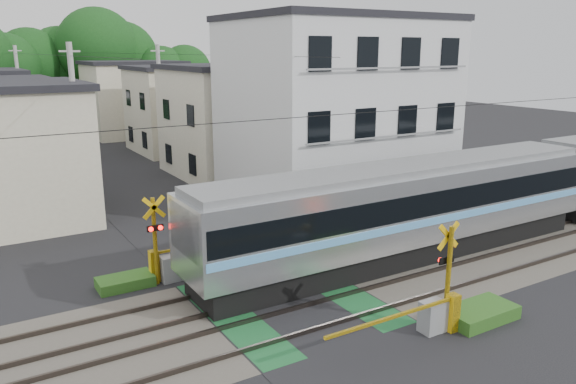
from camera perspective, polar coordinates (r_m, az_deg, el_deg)
ground at (r=17.78m, az=0.09°, el=-11.26°), size 120.00×120.00×0.00m
track_bed at (r=17.77m, az=0.09°, el=-11.15°), size 120.00×120.00×0.14m
commuter_train at (r=28.08m, az=25.36°, el=1.04°), size 35.25×2.74×3.61m
crossing_signal_near at (r=16.40m, az=14.90°, el=-11.33°), size 4.74×0.65×3.09m
crossing_signal_far at (r=19.57m, az=-12.11°, el=-6.88°), size 4.74×0.65×3.09m
apartment_block at (r=28.83m, az=4.79°, el=8.22°), size 10.20×8.36×9.30m
houses_row at (r=40.79m, az=-19.01°, el=7.27°), size 22.07×31.35×6.80m
tree_hill at (r=62.94m, az=-24.08°, el=11.17°), size 40.00×13.44×11.97m
catenary at (r=20.26m, az=14.72°, el=2.49°), size 60.00×5.04×7.00m
utility_poles at (r=37.61m, az=-20.08°, el=7.93°), size 7.90×42.00×8.00m
pedestrian at (r=42.77m, az=-19.38°, el=4.20°), size 0.64×0.47×1.59m
weed_patches at (r=18.53m, az=4.95°, el=-9.59°), size 10.25×8.80×0.40m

